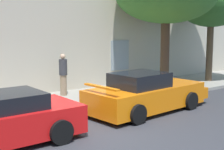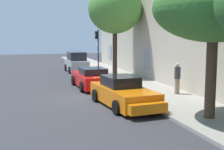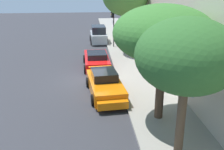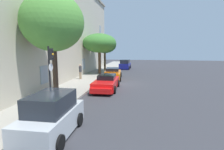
# 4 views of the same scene
# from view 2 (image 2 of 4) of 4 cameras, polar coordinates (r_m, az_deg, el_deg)

# --- Properties ---
(ground_plane) EXTENTS (80.00, 80.00, 0.00)m
(ground_plane) POSITION_cam_2_polar(r_m,az_deg,el_deg) (17.34, -3.58, -4.01)
(ground_plane) COLOR #333338
(sidewalk) EXTENTS (60.00, 3.50, 0.14)m
(sidewalk) POSITION_cam_2_polar(r_m,az_deg,el_deg) (18.50, 7.68, -3.11)
(sidewalk) COLOR gray
(sidewalk) RESTS_ON ground
(sportscar_red_lead) EXTENTS (4.91, 2.22, 1.35)m
(sportscar_red_lead) POSITION_cam_2_polar(r_m,az_deg,el_deg) (20.23, -3.93, -0.64)
(sportscar_red_lead) COLOR red
(sportscar_red_lead) RESTS_ON ground
(sportscar_yellow_flank) EXTENTS (5.15, 2.42, 1.44)m
(sportscar_yellow_flank) POSITION_cam_2_polar(r_m,az_deg,el_deg) (14.76, 2.36, -3.62)
(sportscar_yellow_flank) COLOR orange
(sportscar_yellow_flank) RESTS_ON ground
(hatchback_parked) EXTENTS (3.71, 1.95, 1.88)m
(hatchback_parked) POSITION_cam_2_polar(r_m,az_deg,el_deg) (28.83, -6.67, 2.29)
(hatchback_parked) COLOR #B2B7BC
(hatchback_parked) RESTS_ON ground
(tree_midblock) EXTENTS (4.26, 4.26, 7.39)m
(tree_midblock) POSITION_cam_2_polar(r_m,az_deg,el_deg) (24.64, 0.55, 12.32)
(tree_midblock) COLOR #38281E
(tree_midblock) RESTS_ON sidewalk
(tree_far_end) EXTENTS (4.78, 4.78, 5.73)m
(tree_far_end) POSITION_cam_2_polar(r_m,az_deg,el_deg) (12.67, 18.60, 11.78)
(tree_far_end) COLOR #473323
(tree_far_end) RESTS_ON sidewalk
(traffic_light) EXTENTS (0.44, 0.36, 3.77)m
(traffic_light) POSITION_cam_2_polar(r_m,az_deg,el_deg) (26.48, -2.78, 5.89)
(traffic_light) COLOR black
(traffic_light) RESTS_ON sidewalk
(pedestrian_admiring) EXTENTS (0.45, 0.45, 1.77)m
(pedestrian_admiring) POSITION_cam_2_polar(r_m,az_deg,el_deg) (17.54, 12.18, -0.56)
(pedestrian_admiring) COLOR #8C7259
(pedestrian_admiring) RESTS_ON sidewalk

